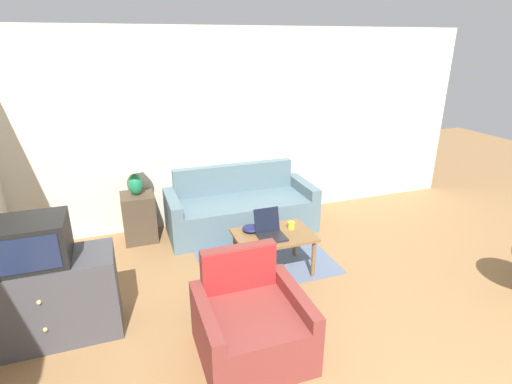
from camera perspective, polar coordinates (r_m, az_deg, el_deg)
wall_back at (r=5.54m, az=-2.21°, el=9.21°), size 6.93×0.06×2.60m
rug at (r=5.02m, az=0.08°, el=-7.98°), size 1.51×1.77×0.01m
couch at (r=5.42m, az=-2.26°, el=-2.58°), size 1.95×0.80×0.83m
armchair at (r=3.43m, az=-0.82°, el=-18.37°), size 0.85×0.81×0.82m
tv_dresser at (r=3.91m, az=-27.72°, el=-13.46°), size 1.15×0.52×0.75m
television at (r=3.65m, az=-29.18°, el=-6.18°), size 0.51×0.47×0.37m
side_table at (r=5.31m, az=-16.35°, el=-3.47°), size 0.40×0.40×0.62m
table_lamp at (r=5.08m, az=-17.13°, el=3.69°), size 0.33×0.33×0.58m
coffee_table at (r=4.37m, az=2.53°, el=-6.69°), size 0.84×0.58×0.46m
laptop at (r=4.29m, az=2.01°, el=-5.52°), size 0.28×0.33×0.27m
cup_navy at (r=4.46m, az=5.05°, el=-4.77°), size 0.08×0.08×0.08m
snack_bowl at (r=4.39m, az=-0.71°, el=-5.23°), size 0.19×0.19×0.07m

